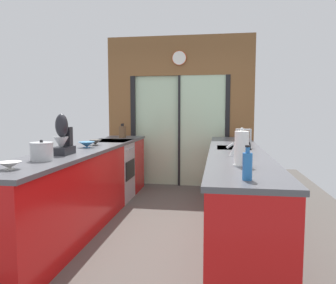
% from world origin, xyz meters
% --- Properties ---
extents(ground_plane, '(5.04, 7.60, 0.02)m').
position_xyz_m(ground_plane, '(0.00, 0.60, -0.01)').
color(ground_plane, '#4C4742').
extents(back_wall_unit, '(2.64, 0.12, 2.70)m').
position_xyz_m(back_wall_unit, '(0.00, 2.40, 1.52)').
color(back_wall_unit, brown).
rests_on(back_wall_unit, ground_plane).
extents(left_counter_run, '(0.62, 3.80, 0.92)m').
position_xyz_m(left_counter_run, '(-0.91, 0.13, 0.47)').
color(left_counter_run, red).
rests_on(left_counter_run, ground_plane).
extents(right_counter_run, '(0.62, 3.80, 0.92)m').
position_xyz_m(right_counter_run, '(0.91, 0.30, 0.46)').
color(right_counter_run, red).
rests_on(right_counter_run, ground_plane).
extents(sink_faucet, '(0.19, 0.02, 0.23)m').
position_xyz_m(sink_faucet, '(1.05, 0.55, 1.08)').
color(sink_faucet, '#B7BABC').
rests_on(sink_faucet, right_counter_run).
extents(oven_range, '(0.60, 0.60, 0.92)m').
position_xyz_m(oven_range, '(-0.91, 1.25, 0.46)').
color(oven_range, '#B7BABC').
rests_on(oven_range, ground_plane).
extents(mixing_bowl_near, '(0.18, 0.18, 0.06)m').
position_xyz_m(mixing_bowl_near, '(-0.89, -1.25, 0.95)').
color(mixing_bowl_near, silver).
rests_on(mixing_bowl_near, left_counter_run).
extents(mixing_bowl_mid, '(0.20, 0.20, 0.07)m').
position_xyz_m(mixing_bowl_mid, '(-0.89, 0.26, 0.96)').
color(mixing_bowl_mid, teal).
rests_on(mixing_bowl_mid, left_counter_run).
extents(mixing_bowl_far, '(0.16, 0.16, 0.07)m').
position_xyz_m(mixing_bowl_far, '(-0.89, 0.55, 0.96)').
color(mixing_bowl_far, '#514C47').
rests_on(mixing_bowl_far, left_counter_run).
extents(knife_block, '(0.08, 0.14, 0.24)m').
position_xyz_m(knife_block, '(-0.89, 1.78, 1.02)').
color(knife_block, brown).
rests_on(knife_block, left_counter_run).
extents(stand_mixer, '(0.17, 0.27, 0.42)m').
position_xyz_m(stand_mixer, '(-0.89, -0.36, 1.08)').
color(stand_mixer, black).
rests_on(stand_mixer, left_counter_run).
extents(stock_pot, '(0.21, 0.21, 0.19)m').
position_xyz_m(stock_pot, '(-0.89, -0.77, 1.00)').
color(stock_pot, '#B7BABC').
rests_on(stock_pot, left_counter_run).
extents(kettle, '(0.24, 0.16, 0.21)m').
position_xyz_m(kettle, '(0.89, -0.20, 1.01)').
color(kettle, '#B7BABC').
rests_on(kettle, right_counter_run).
extents(soap_bottle, '(0.06, 0.06, 0.23)m').
position_xyz_m(soap_bottle, '(0.89, -1.36, 1.02)').
color(soap_bottle, '#286BB7').
rests_on(soap_bottle, right_counter_run).
extents(paper_towel_roll, '(0.13, 0.13, 0.32)m').
position_xyz_m(paper_towel_roll, '(0.89, -0.81, 1.06)').
color(paper_towel_roll, '#B7BABC').
rests_on(paper_towel_roll, right_counter_run).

